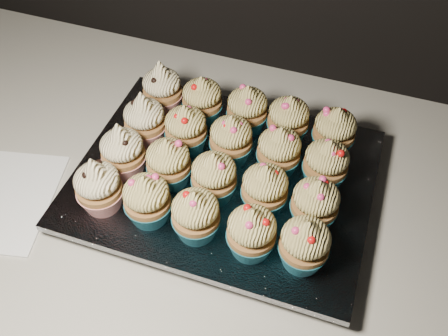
# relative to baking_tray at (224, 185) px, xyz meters

# --- Properties ---
(cabinet) EXTENTS (2.40, 0.60, 0.86)m
(cabinet) POSITION_rel_baking_tray_xyz_m (-0.04, 0.01, -0.48)
(cabinet) COLOR black
(cabinet) RESTS_ON ground
(worktop) EXTENTS (2.44, 0.64, 0.04)m
(worktop) POSITION_rel_baking_tray_xyz_m (-0.04, 0.01, -0.03)
(worktop) COLOR beige
(worktop) RESTS_ON cabinet
(baking_tray) EXTENTS (0.39, 0.30, 0.02)m
(baking_tray) POSITION_rel_baking_tray_xyz_m (0.00, 0.00, 0.00)
(baking_tray) COLOR black
(baking_tray) RESTS_ON worktop
(foil_lining) EXTENTS (0.42, 0.33, 0.01)m
(foil_lining) POSITION_rel_baking_tray_xyz_m (0.00, 0.00, 0.02)
(foil_lining) COLOR silver
(foil_lining) RESTS_ON baking_tray
(cupcake_0) EXTENTS (0.06, 0.06, 0.10)m
(cupcake_0) POSITION_rel_baking_tray_xyz_m (-0.14, -0.10, 0.06)
(cupcake_0) COLOR red
(cupcake_0) RESTS_ON foil_lining
(cupcake_1) EXTENTS (0.06, 0.06, 0.08)m
(cupcake_1) POSITION_rel_baking_tray_xyz_m (-0.07, -0.10, 0.06)
(cupcake_1) COLOR #1A667B
(cupcake_1) RESTS_ON foil_lining
(cupcake_2) EXTENTS (0.06, 0.06, 0.08)m
(cupcake_2) POSITION_rel_baking_tray_xyz_m (-0.00, -0.10, 0.06)
(cupcake_2) COLOR #1A667B
(cupcake_2) RESTS_ON foil_lining
(cupcake_3) EXTENTS (0.06, 0.06, 0.08)m
(cupcake_3) POSITION_rel_baking_tray_xyz_m (0.07, -0.10, 0.06)
(cupcake_3) COLOR #1A667B
(cupcake_3) RESTS_ON foil_lining
(cupcake_4) EXTENTS (0.06, 0.06, 0.08)m
(cupcake_4) POSITION_rel_baking_tray_xyz_m (0.14, -0.10, 0.06)
(cupcake_4) COLOR #1A667B
(cupcake_4) RESTS_ON foil_lining
(cupcake_5) EXTENTS (0.06, 0.06, 0.10)m
(cupcake_5) POSITION_rel_baking_tray_xyz_m (-0.14, -0.04, 0.06)
(cupcake_5) COLOR red
(cupcake_5) RESTS_ON foil_lining
(cupcake_6) EXTENTS (0.06, 0.06, 0.08)m
(cupcake_6) POSITION_rel_baking_tray_xyz_m (-0.07, -0.03, 0.06)
(cupcake_6) COLOR #1A667B
(cupcake_6) RESTS_ON foil_lining
(cupcake_7) EXTENTS (0.06, 0.06, 0.08)m
(cupcake_7) POSITION_rel_baking_tray_xyz_m (-0.00, -0.04, 0.06)
(cupcake_7) COLOR #1A667B
(cupcake_7) RESTS_ON foil_lining
(cupcake_8) EXTENTS (0.06, 0.06, 0.08)m
(cupcake_8) POSITION_rel_baking_tray_xyz_m (0.07, -0.03, 0.06)
(cupcake_8) COLOR #1A667B
(cupcake_8) RESTS_ON foil_lining
(cupcake_9) EXTENTS (0.06, 0.06, 0.08)m
(cupcake_9) POSITION_rel_baking_tray_xyz_m (0.14, -0.04, 0.06)
(cupcake_9) COLOR #1A667B
(cupcake_9) RESTS_ON foil_lining
(cupcake_10) EXTENTS (0.06, 0.06, 0.10)m
(cupcake_10) POSITION_rel_baking_tray_xyz_m (-0.13, 0.03, 0.06)
(cupcake_10) COLOR red
(cupcake_10) RESTS_ON foil_lining
(cupcake_11) EXTENTS (0.06, 0.06, 0.08)m
(cupcake_11) POSITION_rel_baking_tray_xyz_m (-0.07, 0.03, 0.06)
(cupcake_11) COLOR #1A667B
(cupcake_11) RESTS_ON foil_lining
(cupcake_12) EXTENTS (0.06, 0.06, 0.08)m
(cupcake_12) POSITION_rel_baking_tray_xyz_m (-0.00, 0.04, 0.06)
(cupcake_12) COLOR #1A667B
(cupcake_12) RESTS_ON foil_lining
(cupcake_13) EXTENTS (0.06, 0.06, 0.08)m
(cupcake_13) POSITION_rel_baking_tray_xyz_m (0.07, 0.04, 0.06)
(cupcake_13) COLOR #1A667B
(cupcake_13) RESTS_ON foil_lining
(cupcake_14) EXTENTS (0.06, 0.06, 0.08)m
(cupcake_14) POSITION_rel_baking_tray_xyz_m (0.14, 0.04, 0.06)
(cupcake_14) COLOR #1A667B
(cupcake_14) RESTS_ON foil_lining
(cupcake_15) EXTENTS (0.06, 0.06, 0.10)m
(cupcake_15) POSITION_rel_baking_tray_xyz_m (-0.14, 0.10, 0.06)
(cupcake_15) COLOR red
(cupcake_15) RESTS_ON foil_lining
(cupcake_16) EXTENTS (0.06, 0.06, 0.08)m
(cupcake_16) POSITION_rel_baking_tray_xyz_m (-0.07, 0.10, 0.06)
(cupcake_16) COLOR #1A667B
(cupcake_16) RESTS_ON foil_lining
(cupcake_17) EXTENTS (0.06, 0.06, 0.08)m
(cupcake_17) POSITION_rel_baking_tray_xyz_m (0.00, 0.10, 0.06)
(cupcake_17) COLOR #1A667B
(cupcake_17) RESTS_ON foil_lining
(cupcake_18) EXTENTS (0.06, 0.06, 0.08)m
(cupcake_18) POSITION_rel_baking_tray_xyz_m (0.07, 0.10, 0.06)
(cupcake_18) COLOR #1A667B
(cupcake_18) RESTS_ON foil_lining
(cupcake_19) EXTENTS (0.06, 0.06, 0.08)m
(cupcake_19) POSITION_rel_baking_tray_xyz_m (0.13, 0.10, 0.06)
(cupcake_19) COLOR #1A667B
(cupcake_19) RESTS_ON foil_lining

